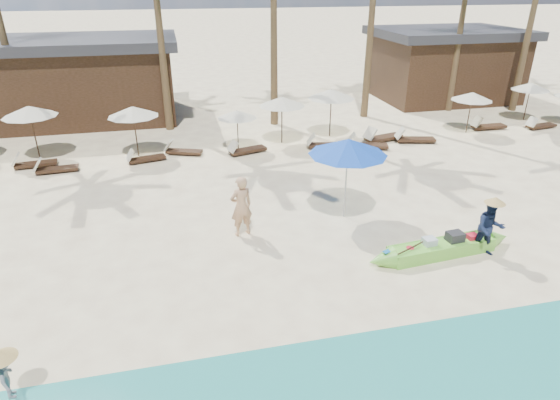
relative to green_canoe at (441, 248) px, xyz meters
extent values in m
plane|color=#FFF2BC|center=(-3.95, -0.06, -0.22)|extent=(240.00, 240.00, 0.00)
cube|color=#6CC63C|center=(0.00, 0.00, -0.03)|extent=(3.22, 0.94, 0.38)
cube|color=white|center=(0.00, 0.00, -0.01)|extent=(2.77, 0.72, 0.17)
cube|color=#262628|center=(0.40, 0.03, 0.25)|extent=(0.48, 0.39, 0.35)
cube|color=silver|center=(-0.40, 0.01, 0.22)|extent=(0.38, 0.33, 0.28)
cube|color=red|center=(0.95, 0.03, 0.19)|extent=(0.32, 0.28, 0.22)
cylinder|color=red|center=(-1.00, -0.04, 0.12)|extent=(0.22, 0.22, 0.09)
cylinder|color=#262628|center=(-1.25, -0.16, 0.12)|extent=(0.20, 0.20, 0.08)
sphere|color=tan|center=(-1.55, -0.14, 0.17)|extent=(0.18, 0.18, 0.18)
cylinder|color=yellow|center=(1.44, 0.21, 0.17)|extent=(0.14, 0.14, 0.18)
cylinder|color=yellow|center=(1.64, 0.23, 0.17)|extent=(0.14, 0.14, 0.18)
imported|color=tan|center=(-5.32, 2.42, 0.74)|extent=(0.79, 0.63, 1.91)
imported|color=#16203D|center=(1.21, -0.27, 0.62)|extent=(0.96, 0.84, 1.68)
imported|color=gray|center=(-10.37, -2.89, 0.45)|extent=(0.50, 0.69, 0.97)
cylinder|color=#99999E|center=(-1.87, 2.87, 1.08)|extent=(0.06, 0.06, 2.59)
cone|color=#1345B9|center=(-1.87, 2.87, 2.19)|extent=(2.47, 2.47, 0.51)
cylinder|color=#3C2418|center=(-12.94, 11.10, 0.90)|extent=(0.06, 0.06, 2.23)
cone|color=beige|center=(-12.94, 11.10, 1.85)|extent=(2.23, 2.23, 0.45)
cube|color=#3C2418|center=(-12.81, 9.93, -0.08)|extent=(1.65, 0.71, 0.11)
cube|color=beige|center=(-13.52, 9.85, 0.21)|extent=(0.42, 0.56, 0.47)
cylinder|color=#3C2418|center=(-8.72, 10.38, 0.86)|extent=(0.05, 0.05, 2.15)
cone|color=beige|center=(-8.72, 10.38, 1.78)|extent=(2.15, 2.15, 0.43)
cube|color=#3C2418|center=(-11.83, 9.11, -0.08)|extent=(1.61, 0.64, 0.11)
cube|color=beige|center=(-12.52, 9.05, 0.20)|extent=(0.39, 0.54, 0.46)
cube|color=#3C2418|center=(-8.33, 9.56, -0.08)|extent=(1.61, 0.83, 0.11)
cube|color=beige|center=(-8.99, 9.41, 0.19)|extent=(0.45, 0.56, 0.45)
cylinder|color=#3C2418|center=(-4.30, 10.25, 0.67)|extent=(0.04, 0.04, 1.77)
cone|color=beige|center=(-4.30, 10.25, 1.43)|extent=(1.77, 1.77, 0.35)
cube|color=#3C2418|center=(-6.75, 10.11, -0.08)|extent=(1.65, 1.02, 0.11)
cube|color=beige|center=(-7.40, 10.34, 0.20)|extent=(0.50, 0.60, 0.46)
cylinder|color=#3C2418|center=(-2.13, 10.75, 0.85)|extent=(0.05, 0.05, 2.14)
cone|color=beige|center=(-2.13, 10.75, 1.77)|extent=(2.14, 2.14, 0.43)
cube|color=#3C2418|center=(-3.95, 9.65, -0.07)|extent=(1.75, 1.01, 0.12)
cube|color=beige|center=(-4.65, 9.43, 0.22)|extent=(0.52, 0.63, 0.49)
cube|color=#3C2418|center=(-0.29, 9.49, -0.07)|extent=(1.77, 0.89, 0.12)
cube|color=beige|center=(-1.02, 9.65, 0.23)|extent=(0.49, 0.62, 0.49)
cylinder|color=#3C2418|center=(0.42, 11.23, 0.91)|extent=(0.06, 0.06, 2.26)
cone|color=beige|center=(0.42, 11.23, 1.89)|extent=(2.26, 2.26, 0.45)
cube|color=#3C2418|center=(1.52, 8.99, -0.06)|extent=(1.89, 1.03, 0.13)
cube|color=beige|center=(0.75, 9.20, 0.26)|extent=(0.54, 0.67, 0.52)
cube|color=#3C2418|center=(2.71, 9.91, -0.05)|extent=(2.00, 1.06, 0.13)
cube|color=beige|center=(1.89, 9.70, 0.29)|extent=(0.56, 0.70, 0.56)
cylinder|color=#3C2418|center=(7.39, 10.24, 0.78)|extent=(0.05, 0.05, 1.99)
cone|color=beige|center=(7.39, 10.24, 1.63)|extent=(1.99, 1.99, 0.40)
cube|color=#3C2418|center=(4.11, 9.34, -0.06)|extent=(1.88, 0.98, 0.13)
cube|color=beige|center=(3.34, 9.53, 0.26)|extent=(0.53, 0.66, 0.52)
cylinder|color=#3C2418|center=(11.83, 11.61, 0.78)|extent=(0.05, 0.05, 1.99)
cone|color=beige|center=(11.83, 11.61, 1.63)|extent=(1.99, 1.99, 0.40)
cube|color=#3C2418|center=(8.85, 10.48, -0.06)|extent=(1.77, 0.58, 0.13)
cube|color=beige|center=(8.07, 10.48, 0.25)|extent=(0.40, 0.57, 0.52)
cube|color=#3C2418|center=(11.61, 10.00, -0.07)|extent=(1.68, 0.74, 0.11)
cube|color=beige|center=(10.90, 9.91, 0.21)|extent=(0.43, 0.57, 0.48)
cone|color=brown|center=(-7.31, 14.21, 4.82)|extent=(0.40, 0.40, 10.08)
cone|color=brown|center=(-1.80, 13.95, 5.41)|extent=(0.40, 0.40, 11.26)
cone|color=brown|center=(8.89, 14.46, 3.82)|extent=(0.40, 0.40, 8.07)
cone|color=brown|center=(12.62, 13.62, 5.10)|extent=(0.40, 0.40, 10.64)
cube|color=#3C2418|center=(-11.95, 17.44, 1.68)|extent=(10.00, 6.00, 3.80)
cube|color=#2D2D33|center=(-11.95, 17.44, 3.83)|extent=(10.80, 6.60, 0.50)
cube|color=#3C2418|center=(10.05, 17.44, 1.68)|extent=(8.00, 6.00, 3.80)
cube|color=#2D2D33|center=(10.05, 17.44, 3.83)|extent=(8.80, 6.60, 0.50)
camera|label=1|loc=(-6.99, -10.04, 6.90)|focal=30.00mm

